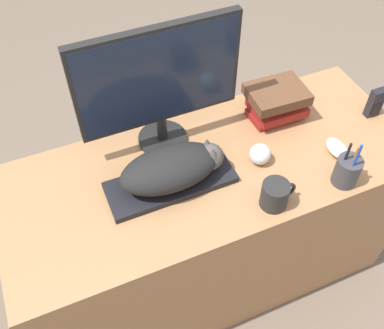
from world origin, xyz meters
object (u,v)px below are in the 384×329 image
(pen_cup, at_px, (347,171))
(keyboard, at_px, (171,182))
(coffee_mug, at_px, (275,195))
(book_stack, at_px, (277,101))
(baseball, at_px, (260,154))
(phone, at_px, (375,103))
(monitor, at_px, (159,82))
(computer_mouse, at_px, (337,149))
(cat, at_px, (174,167))

(pen_cup, bearing_deg, keyboard, 158.23)
(coffee_mug, distance_m, book_stack, 0.43)
(keyboard, xyz_separation_m, baseball, (0.33, -0.03, 0.03))
(baseball, bearing_deg, phone, 4.57)
(baseball, height_order, book_stack, book_stack)
(monitor, distance_m, phone, 0.85)
(pen_cup, height_order, phone, pen_cup)
(baseball, bearing_deg, pen_cup, -41.14)
(computer_mouse, bearing_deg, cat, 170.43)
(cat, distance_m, coffee_mug, 0.34)
(baseball, bearing_deg, coffee_mug, -103.87)
(cat, height_order, pen_cup, pen_cup)
(keyboard, bearing_deg, coffee_mug, -36.08)
(computer_mouse, bearing_deg, coffee_mug, -161.57)
(computer_mouse, bearing_deg, pen_cup, -114.54)
(keyboard, distance_m, book_stack, 0.53)
(computer_mouse, height_order, coffee_mug, coffee_mug)
(monitor, bearing_deg, keyboard, -103.70)
(computer_mouse, bearing_deg, book_stack, 111.87)
(cat, relative_size, baseball, 4.75)
(computer_mouse, xyz_separation_m, phone, (0.24, 0.11, 0.04))
(computer_mouse, relative_size, book_stack, 0.46)
(monitor, distance_m, baseball, 0.43)
(pen_cup, relative_size, book_stack, 0.87)
(pen_cup, bearing_deg, monitor, 139.61)
(book_stack, bearing_deg, keyboard, -162.07)
(cat, xyz_separation_m, pen_cup, (0.53, -0.22, -0.03))
(monitor, height_order, computer_mouse, monitor)
(coffee_mug, bearing_deg, phone, 21.47)
(baseball, bearing_deg, computer_mouse, -14.88)
(cat, bearing_deg, phone, 1.10)
(cat, bearing_deg, book_stack, 18.49)
(pen_cup, xyz_separation_m, phone, (0.30, 0.23, 0.00))
(computer_mouse, bearing_deg, baseball, 165.12)
(cat, relative_size, book_stack, 1.55)
(computer_mouse, distance_m, book_stack, 0.28)
(pen_cup, bearing_deg, baseball, 138.86)
(baseball, height_order, phone, phone)
(cat, xyz_separation_m, computer_mouse, (0.59, -0.10, -0.06))
(cat, height_order, computer_mouse, cat)
(pen_cup, bearing_deg, phone, 38.24)
(coffee_mug, bearing_deg, monitor, 119.51)
(phone, bearing_deg, coffee_mug, -158.53)
(monitor, bearing_deg, coffee_mug, -60.49)
(cat, distance_m, book_stack, 0.51)
(computer_mouse, bearing_deg, keyboard, 170.68)
(keyboard, xyz_separation_m, monitor, (0.05, 0.20, 0.26))
(cat, xyz_separation_m, monitor, (0.03, 0.20, 0.19))
(monitor, xyz_separation_m, phone, (0.80, -0.19, -0.22))
(cat, bearing_deg, monitor, 80.58)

